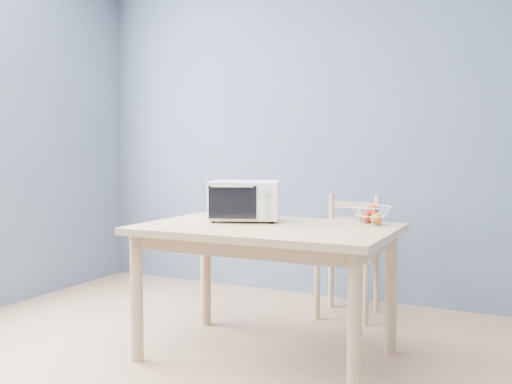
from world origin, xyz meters
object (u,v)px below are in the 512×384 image
at_px(dining_table, 266,243).
at_px(toaster_oven, 242,200).
at_px(fruit_basket, 372,214).
at_px(dining_chair, 349,256).

relative_size(dining_table, toaster_oven, 2.94).
xyz_separation_m(toaster_oven, fruit_basket, (0.74, 0.17, -0.07)).
distance_m(toaster_oven, fruit_basket, 0.76).
bearing_deg(fruit_basket, toaster_oven, -166.95).
relative_size(toaster_oven, dining_chair, 0.56).
bearing_deg(dining_chair, fruit_basket, -66.89).
bearing_deg(dining_table, fruit_basket, 29.79).
height_order(dining_table, fruit_basket, fruit_basket).
bearing_deg(toaster_oven, fruit_basket, -7.88).
relative_size(dining_table, fruit_basket, 4.69).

